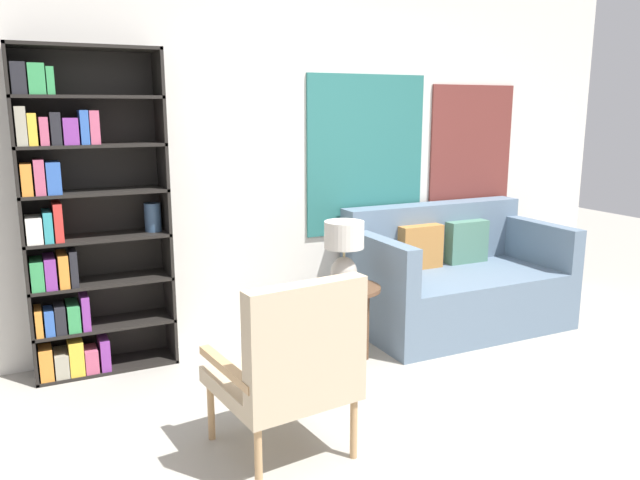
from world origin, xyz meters
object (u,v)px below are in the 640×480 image
couch (454,282)px  side_table (347,296)px  armchair (292,363)px  bookshelf (78,223)px  table_lamp (344,249)px

couch → side_table: size_ratio=3.13×
couch → side_table: bearing=-166.2°
armchair → couch: (1.91, 1.25, -0.16)m
armchair → couch: 2.29m
armchair → bookshelf: bearing=116.6°
bookshelf → table_lamp: 1.68m
table_lamp → bookshelf: bearing=159.0°
bookshelf → table_lamp: bookshelf is taller
side_table → table_lamp: bearing=-143.2°
bookshelf → table_lamp: (1.55, -0.60, -0.19)m
couch → side_table: 1.13m
couch → table_lamp: 1.26m
armchair → table_lamp: (0.78, 0.95, 0.28)m
bookshelf → couch: bookshelf is taller
bookshelf → armchair: bookshelf is taller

